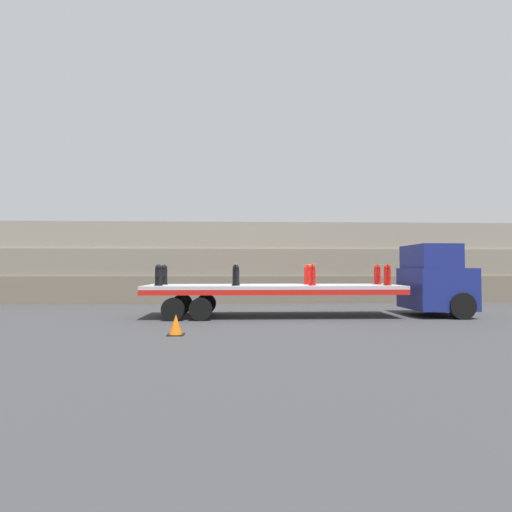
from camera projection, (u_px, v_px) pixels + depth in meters
ground_plane at (273, 316)px, 16.05m from camera, size 120.00×120.00×0.00m
rock_cliff at (262, 263)px, 23.63m from camera, size 60.00×3.30×4.56m
truck_cab at (437, 281)px, 16.37m from camera, size 2.28×2.69×2.90m
flatbed_trailer at (258, 290)px, 16.06m from camera, size 10.15×2.68×1.27m
fire_hydrant_black_near_0 at (158, 275)px, 15.35m from camera, size 0.33×0.47×0.82m
fire_hydrant_black_far_0 at (164, 275)px, 16.49m from camera, size 0.33×0.47×0.82m
fire_hydrant_black_near_1 at (236, 275)px, 15.47m from camera, size 0.33×0.47×0.82m
fire_hydrant_black_far_1 at (236, 275)px, 16.61m from camera, size 0.33×0.47×0.82m
fire_hydrant_red_near_2 at (312, 275)px, 15.59m from camera, size 0.33×0.47×0.82m
fire_hydrant_red_far_2 at (307, 275)px, 16.73m from camera, size 0.33×0.47×0.82m
fire_hydrant_red_near_3 at (387, 275)px, 15.71m from camera, size 0.33×0.47×0.82m
fire_hydrant_red_far_3 at (377, 275)px, 16.85m from camera, size 0.33×0.47×0.82m
cargo_strap_rear at (236, 264)px, 16.06m from camera, size 0.05×2.79×0.01m
cargo_strap_middle at (310, 264)px, 16.18m from camera, size 0.05×2.79×0.01m
cargo_strap_front at (382, 264)px, 16.30m from camera, size 0.05×2.79×0.01m
traffic_cone at (176, 325)px, 11.54m from camera, size 0.48×0.48×0.60m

